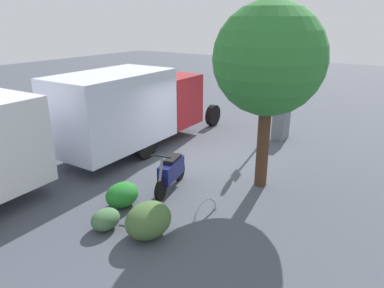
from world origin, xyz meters
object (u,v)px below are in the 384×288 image
stop_sign (262,91)px  street_tree (269,60)px  box_truck_near (133,105)px  bike_rack_hoop (205,215)px  motorcycle (171,171)px  utility_cabinet (281,122)px

stop_sign → street_tree: (2.71, 1.28, 1.35)m
street_tree → stop_sign: bearing=-154.7°
box_truck_near → bike_rack_hoop: bearing=-120.5°
motorcycle → stop_sign: size_ratio=0.58×
motorcycle → bike_rack_hoop: motorcycle is taller
bike_rack_hoop → box_truck_near: bearing=-118.9°
motorcycle → stop_sign: bearing=158.4°
box_truck_near → street_tree: size_ratio=1.53×
box_truck_near → stop_sign: size_ratio=2.40×
utility_cabinet → bike_rack_hoop: (6.44, 0.63, -0.64)m
motorcycle → bike_rack_hoop: 1.71m
motorcycle → bike_rack_hoop: (0.63, 1.50, -0.52)m
utility_cabinet → box_truck_near: bearing=-44.8°
utility_cabinet → bike_rack_hoop: 6.50m
box_truck_near → bike_rack_hoop: 5.41m
bike_rack_hoop → street_tree: bearing=169.7°
street_tree → utility_cabinet: bearing=-166.1°
street_tree → bike_rack_hoop: 4.11m
box_truck_near → street_tree: (0.26, 4.94, 1.86)m
utility_cabinet → bike_rack_hoop: bearing=5.6°
motorcycle → bike_rack_hoop: bearing=53.7°
motorcycle → utility_cabinet: bearing=158.1°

